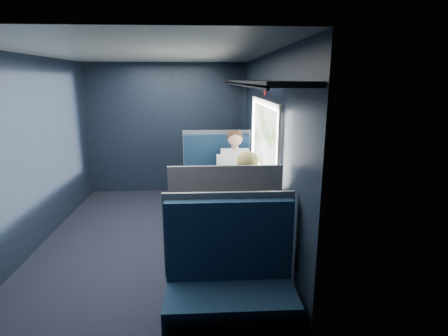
{
  "coord_description": "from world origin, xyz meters",
  "views": [
    {
      "loc": [
        0.67,
        -4.17,
        2.01
      ],
      "look_at": [
        0.9,
        0.0,
        0.95
      ],
      "focal_mm": 28.0,
      "sensor_mm": 36.0,
      "label": 1
    }
  ],
  "objects": [
    {
      "name": "room_shell",
      "position": [
        0.02,
        0.0,
        1.48
      ],
      "size": [
        3.0,
        4.4,
        2.4
      ],
      "color": "black",
      "rests_on": "ground"
    },
    {
      "name": "laptop",
      "position": [
        1.3,
        0.1,
        0.8
      ],
      "size": [
        0.23,
        0.3,
        0.22
      ],
      "color": "silver",
      "rests_on": "table"
    },
    {
      "name": "papers",
      "position": [
        0.91,
        0.04,
        0.74
      ],
      "size": [
        0.69,
        0.9,
        0.01
      ],
      "primitive_type": "cube",
      "rotation": [
        0.0,
        0.0,
        -0.17
      ],
      "color": "white",
      "rests_on": "table"
    },
    {
      "name": "man",
      "position": [
        1.1,
        0.7,
        0.72
      ],
      "size": [
        0.53,
        0.56,
        1.32
      ],
      "color": "black",
      "rests_on": "ground"
    },
    {
      "name": "seat_row_back",
      "position": [
        0.85,
        -1.8,
        0.41
      ],
      "size": [
        1.04,
        0.51,
        1.16
      ],
      "color": "#0C1F37",
      "rests_on": "ground"
    },
    {
      "name": "woman",
      "position": [
        1.1,
        -0.71,
        0.73
      ],
      "size": [
        0.53,
        0.56,
        1.32
      ],
      "color": "black",
      "rests_on": "ground"
    },
    {
      "name": "ground",
      "position": [
        0.0,
        0.0,
        -0.01
      ],
      "size": [
        2.8,
        4.2,
        0.01
      ],
      "primitive_type": "cube",
      "color": "black"
    },
    {
      "name": "seat_bay_near",
      "position": [
        0.84,
        0.87,
        0.42
      ],
      "size": [
        1.04,
        0.62,
        1.26
      ],
      "color": "#0C1F37",
      "rests_on": "ground"
    },
    {
      "name": "table",
      "position": [
        1.03,
        0.0,
        0.66
      ],
      "size": [
        0.62,
        1.0,
        0.74
      ],
      "color": "#54565E",
      "rests_on": "ground"
    },
    {
      "name": "bottle_small",
      "position": [
        1.22,
        0.26,
        0.84
      ],
      "size": [
        0.07,
        0.07,
        0.23
      ],
      "color": "silver",
      "rests_on": "table"
    },
    {
      "name": "cup",
      "position": [
        1.27,
        0.44,
        0.79
      ],
      "size": [
        0.07,
        0.07,
        0.1
      ],
      "primitive_type": "cylinder",
      "color": "white",
      "rests_on": "table"
    },
    {
      "name": "seat_row_front",
      "position": [
        0.85,
        1.8,
        0.41
      ],
      "size": [
        1.04,
        0.51,
        1.16
      ],
      "color": "#0C1F37",
      "rests_on": "ground"
    },
    {
      "name": "seat_bay_far",
      "position": [
        0.85,
        -0.87,
        0.41
      ],
      "size": [
        1.04,
        0.62,
        1.26
      ],
      "color": "#0C1F37",
      "rests_on": "ground"
    }
  ]
}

